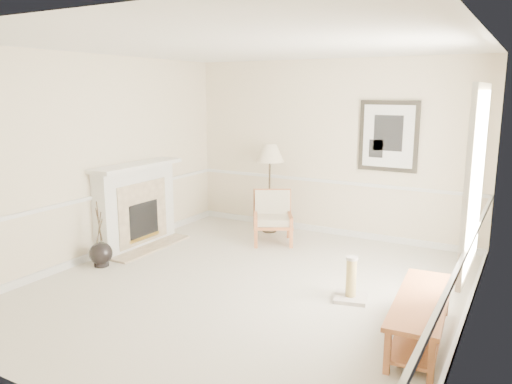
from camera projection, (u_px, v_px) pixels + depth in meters
ground at (248, 287)px, 6.20m from camera, size 5.50×5.50×0.00m
room at (260, 137)px, 5.83m from camera, size 5.04×5.54×2.92m
fireplace at (136, 206)px, 7.71m from camera, size 0.64×1.64×1.31m
floor_vase at (101, 254)px, 6.90m from camera, size 0.32×0.32×0.93m
armchair at (273, 214)px, 8.00m from camera, size 0.86×0.88×0.82m
floor_lamp at (270, 155)px, 8.38m from camera, size 0.49×0.49×1.52m
bench at (421, 312)px, 4.80m from camera, size 0.59×1.60×0.45m
scratching_post at (351, 286)px, 5.79m from camera, size 0.44×0.44×0.53m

